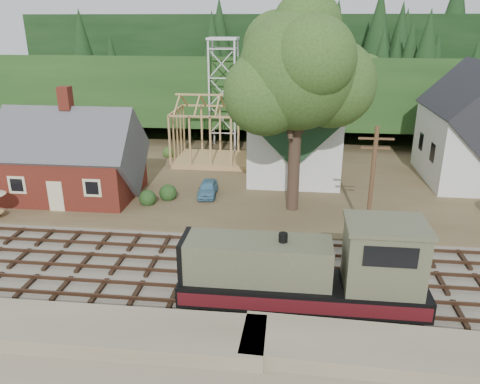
# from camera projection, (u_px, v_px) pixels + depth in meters

# --- Properties ---
(ground) EXTENTS (140.00, 140.00, 0.00)m
(ground) POSITION_uv_depth(u_px,v_px,m) (256.00, 276.00, 27.49)
(ground) COLOR #384C1E
(ground) RESTS_ON ground
(embankment) EXTENTS (64.00, 5.00, 1.60)m
(embankment) POSITION_uv_depth(u_px,v_px,m) (239.00, 379.00, 19.56)
(embankment) COLOR #7F7259
(embankment) RESTS_ON ground
(railroad_bed) EXTENTS (64.00, 11.00, 0.16)m
(railroad_bed) POSITION_uv_depth(u_px,v_px,m) (256.00, 275.00, 27.46)
(railroad_bed) COLOR #726B5B
(railroad_bed) RESTS_ON ground
(village_flat) EXTENTS (64.00, 26.00, 0.30)m
(village_flat) POSITION_uv_depth(u_px,v_px,m) (272.00, 177.00, 44.22)
(village_flat) COLOR brown
(village_flat) RESTS_ON ground
(hillside) EXTENTS (70.00, 28.96, 12.74)m
(hillside) POSITION_uv_depth(u_px,v_px,m) (280.00, 126.00, 66.65)
(hillside) COLOR #1E3F19
(hillside) RESTS_ON ground
(ridge) EXTENTS (80.00, 20.00, 12.00)m
(ridge) POSITION_uv_depth(u_px,v_px,m) (283.00, 106.00, 81.56)
(ridge) COLOR black
(ridge) RESTS_ON ground
(depot) EXTENTS (10.80, 7.41, 9.00)m
(depot) POSITION_uv_depth(u_px,v_px,m) (73.00, 162.00, 38.35)
(depot) COLOR #511D12
(depot) RESTS_ON village_flat
(church) EXTENTS (8.40, 15.17, 13.00)m
(church) POSITION_uv_depth(u_px,v_px,m) (295.00, 122.00, 43.83)
(church) COLOR silver
(church) RESTS_ON village_flat
(farmhouse) EXTENTS (8.40, 10.80, 10.60)m
(farmhouse) POSITION_uv_depth(u_px,v_px,m) (476.00, 131.00, 41.59)
(farmhouse) COLOR silver
(farmhouse) RESTS_ON village_flat
(timber_frame) EXTENTS (8.20, 6.20, 6.99)m
(timber_frame) POSITION_uv_depth(u_px,v_px,m) (216.00, 134.00, 47.52)
(timber_frame) COLOR tan
(timber_frame) RESTS_ON village_flat
(lattice_tower) EXTENTS (3.20, 3.20, 12.12)m
(lattice_tower) POSITION_uv_depth(u_px,v_px,m) (223.00, 60.00, 50.77)
(lattice_tower) COLOR silver
(lattice_tower) RESTS_ON village_flat
(big_tree) EXTENTS (10.90, 8.40, 14.70)m
(big_tree) POSITION_uv_depth(u_px,v_px,m) (300.00, 79.00, 33.13)
(big_tree) COLOR #38281E
(big_tree) RESTS_ON village_flat
(telegraph_pole_near) EXTENTS (2.20, 0.28, 8.00)m
(telegraph_pole_near) POSITION_uv_depth(u_px,v_px,m) (372.00, 183.00, 30.12)
(telegraph_pole_near) COLOR #4C331E
(telegraph_pole_near) RESTS_ON ground
(locomotive) EXTENTS (12.30, 3.08, 4.91)m
(locomotive) POSITION_uv_depth(u_px,v_px,m) (312.00, 272.00, 23.61)
(locomotive) COLOR black
(locomotive) RESTS_ON railroad_bed
(car_blue) EXTENTS (1.71, 3.77, 1.26)m
(car_blue) POSITION_uv_depth(u_px,v_px,m) (208.00, 188.00, 39.09)
(car_blue) COLOR #5391B3
(car_blue) RESTS_ON village_flat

